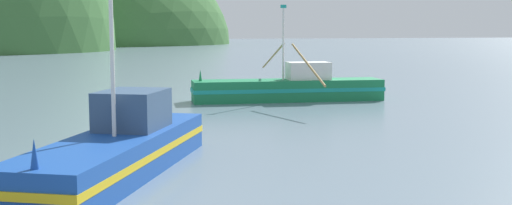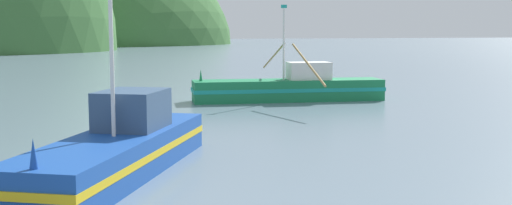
{
  "view_description": "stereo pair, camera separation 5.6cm",
  "coord_description": "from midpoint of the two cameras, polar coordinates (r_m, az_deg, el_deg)",
  "views": [
    {
      "loc": [
        -8.37,
        0.04,
        4.29
      ],
      "look_at": [
        -0.84,
        23.3,
        1.4
      ],
      "focal_mm": 42.98,
      "sensor_mm": 36.0,
      "label": 1
    },
    {
      "loc": [
        -8.32,
        0.02,
        4.29
      ],
      "look_at": [
        -0.84,
        23.3,
        1.4
      ],
      "focal_mm": 42.98,
      "sensor_mm": 36.0,
      "label": 2
    }
  ],
  "objects": [
    {
      "name": "fishing_boat_green",
      "position": [
        37.48,
        3.11,
        1.36
      ],
      "size": [
        11.92,
        15.4,
        5.81
      ],
      "rotation": [
        0.0,
        0.0,
        3.01
      ],
      "color": "#197A47",
      "rests_on": "ground"
    },
    {
      "name": "hill_far_left",
      "position": [
        199.66,
        -18.05,
        5.18
      ],
      "size": [
        108.17,
        86.53,
        69.42
      ],
      "primitive_type": "ellipsoid",
      "color": "#386633",
      "rests_on": "ground"
    },
    {
      "name": "fishing_boat_blue",
      "position": [
        18.85,
        -12.64,
        -4.17
      ],
      "size": [
        6.91,
        9.97,
        7.03
      ],
      "rotation": [
        0.0,
        0.0,
        4.22
      ],
      "color": "#19479E",
      "rests_on": "ground"
    }
  ]
}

